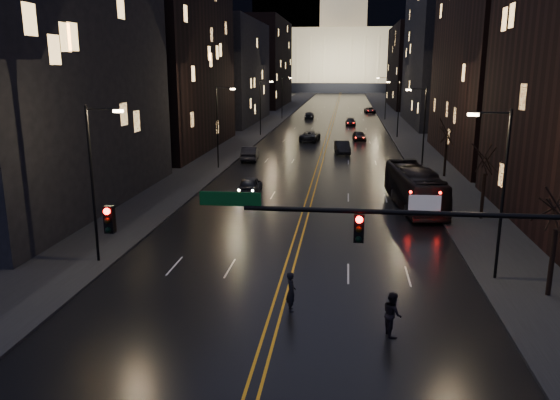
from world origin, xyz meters
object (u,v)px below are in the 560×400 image
(oncoming_car_a, at_px, (250,185))
(receding_car_a, at_px, (342,147))
(pedestrian_a, at_px, (291,292))
(pedestrian_b, at_px, (392,314))
(bus, at_px, (414,188))
(traffic_signal, at_px, (429,244))
(oncoming_car_b, at_px, (250,153))

(oncoming_car_a, distance_m, receding_car_a, 25.22)
(pedestrian_a, height_order, pedestrian_b, pedestrian_b)
(bus, xyz_separation_m, receding_car_a, (-6.00, 27.44, -0.78))
(traffic_signal, distance_m, bus, 25.65)
(traffic_signal, bearing_deg, receding_car_a, 93.70)
(receding_car_a, bearing_deg, traffic_signal, -92.76)
(traffic_signal, bearing_deg, oncoming_car_b, 107.41)
(bus, relative_size, oncoming_car_a, 2.59)
(oncoming_car_a, bearing_deg, pedestrian_a, 103.90)
(bus, xyz_separation_m, oncoming_car_b, (-17.00, 20.67, -0.75))
(bus, xyz_separation_m, oncoming_car_a, (-13.96, 3.51, -0.85))
(bus, xyz_separation_m, pedestrian_a, (-7.84, -20.28, -0.65))
(traffic_signal, distance_m, oncoming_car_b, 48.35)
(receding_car_a, height_order, pedestrian_b, pedestrian_b)
(bus, bearing_deg, pedestrian_b, -105.20)
(receding_car_a, bearing_deg, oncoming_car_a, -114.84)
(traffic_signal, height_order, oncoming_car_b, traffic_signal)
(receding_car_a, relative_size, pedestrian_a, 2.63)
(oncoming_car_b, distance_m, pedestrian_b, 44.85)
(oncoming_car_b, distance_m, receding_car_a, 12.92)
(pedestrian_a, xyz_separation_m, pedestrian_b, (4.45, -1.79, 0.01))
(traffic_signal, height_order, bus, traffic_signal)
(traffic_signal, height_order, receding_car_a, traffic_signal)
(oncoming_car_a, relative_size, receding_car_a, 0.89)
(oncoming_car_b, height_order, receding_car_a, oncoming_car_b)
(traffic_signal, xyz_separation_m, oncoming_car_b, (-14.41, 45.95, -4.25))
(traffic_signal, bearing_deg, oncoming_car_a, 111.54)
(oncoming_car_a, height_order, pedestrian_b, pedestrian_b)
(oncoming_car_a, bearing_deg, pedestrian_b, 111.92)
(bus, distance_m, oncoming_car_b, 26.78)
(receding_car_a, distance_m, pedestrian_a, 47.75)
(oncoming_car_a, bearing_deg, oncoming_car_b, -80.46)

